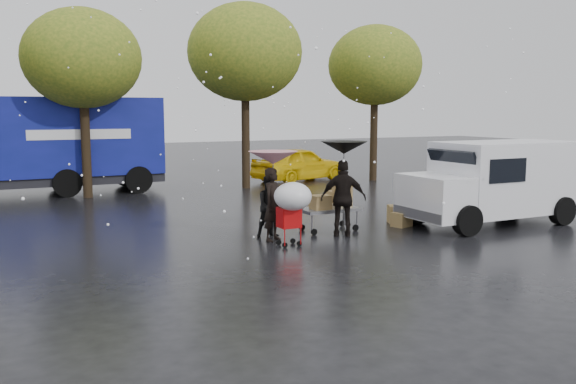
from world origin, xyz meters
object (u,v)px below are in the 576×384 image
white_van (495,181)px  blue_truck (52,146)px  person_pink (273,204)px  vendor_cart (332,202)px  shopping_cart (292,200)px  person_black (343,198)px  yellow_taxi (298,164)px

white_van → blue_truck: bearing=130.9°
person_pink → blue_truck: blue_truck is taller
vendor_cart → shopping_cart: 2.18m
white_van → vendor_cart: bearing=166.1°
person_pink → person_black: bearing=-43.3°
vendor_cart → white_van: 4.58m
white_van → yellow_taxi: white_van is taller
person_black → white_van: 4.55m
person_pink → shopping_cart: 0.85m
person_pink → yellow_taxi: 12.19m
shopping_cart → blue_truck: (-3.87, 11.74, 0.69)m
yellow_taxi → person_pink: bearing=133.8°
vendor_cart → yellow_taxi: (4.27, 10.13, 0.02)m
shopping_cart → white_van: white_van is taller
person_black → yellow_taxi: (4.38, 10.85, -0.18)m
shopping_cart → yellow_taxi: size_ratio=0.33×
vendor_cart → blue_truck: 11.95m
vendor_cart → white_van: size_ratio=0.31×
blue_truck → shopping_cart: bearing=-71.8°
shopping_cart → white_van: (6.18, 0.16, 0.10)m
vendor_cart → shopping_cart: bearing=-144.6°
white_van → yellow_taxi: bearing=90.8°
vendor_cart → yellow_taxi: bearing=67.1°
shopping_cart → yellow_taxi: bearing=62.1°
vendor_cart → shopping_cart: (-1.76, -1.25, 0.34)m
shopping_cart → white_van: bearing=1.4°
vendor_cart → blue_truck: (-5.62, 10.49, 1.03)m
yellow_taxi → blue_truck: bearing=71.7°
shopping_cart → blue_truck: bearing=108.2°
shopping_cart → blue_truck: size_ratio=0.18×
person_pink → vendor_cart: 1.89m
person_black → yellow_taxi: 11.70m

